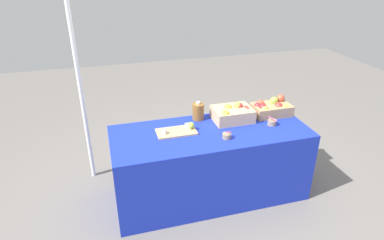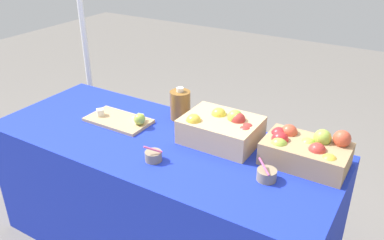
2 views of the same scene
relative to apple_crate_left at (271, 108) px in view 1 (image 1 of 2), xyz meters
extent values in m
plane|color=slate|center=(-0.73, -0.17, -0.81)|extent=(10.00, 10.00, 0.00)
cube|color=#192DB7|center=(-0.73, -0.17, -0.44)|extent=(1.90, 0.76, 0.74)
cube|color=tan|center=(0.00, 0.00, -0.02)|extent=(0.39, 0.24, 0.11)
sphere|color=#B2332D|center=(0.06, -0.03, 0.03)|extent=(0.08, 0.08, 0.08)
sphere|color=gold|center=(0.13, -0.07, 0.01)|extent=(0.08, 0.08, 0.08)
sphere|color=#99B742|center=(0.06, 0.06, 0.06)|extent=(0.08, 0.08, 0.08)
sphere|color=red|center=(-0.14, 0.03, 0.03)|extent=(0.08, 0.08, 0.08)
sphere|color=#99B742|center=(0.00, 0.02, 0.01)|extent=(0.08, 0.08, 0.08)
sphere|color=#99B742|center=(-0.11, -0.06, 0.02)|extent=(0.08, 0.08, 0.08)
sphere|color=#D14C33|center=(-0.10, 0.05, 0.04)|extent=(0.08, 0.08, 0.08)
sphere|color=#D14C33|center=(0.14, 0.07, 0.07)|extent=(0.08, 0.08, 0.08)
sphere|color=red|center=(-0.12, -0.03, 0.04)|extent=(0.08, 0.08, 0.08)
cube|color=tan|center=(-0.44, -0.01, -0.01)|extent=(0.39, 0.29, 0.13)
sphere|color=#99B742|center=(-0.38, 0.02, 0.07)|extent=(0.08, 0.08, 0.08)
sphere|color=#B2332D|center=(-0.30, -0.04, 0.03)|extent=(0.08, 0.08, 0.08)
sphere|color=#B2332D|center=(-0.30, -0.01, 0.03)|extent=(0.08, 0.08, 0.08)
sphere|color=#B2332D|center=(-0.36, 0.02, 0.06)|extent=(0.08, 0.08, 0.08)
sphere|color=gold|center=(-0.55, -0.10, 0.05)|extent=(0.08, 0.08, 0.08)
sphere|color=gold|center=(-0.48, 0.03, 0.05)|extent=(0.08, 0.08, 0.08)
cube|color=tan|center=(-1.05, -0.12, -0.06)|extent=(0.37, 0.21, 0.02)
cube|color=beige|center=(-0.93, -0.07, -0.04)|extent=(0.04, 0.04, 0.04)
cube|color=beige|center=(-1.17, -0.14, -0.03)|extent=(0.06, 0.06, 0.04)
cube|color=beige|center=(-0.93, -0.11, -0.04)|extent=(0.05, 0.05, 0.04)
sphere|color=#99B742|center=(-0.90, -0.11, -0.02)|extent=(0.07, 0.07, 0.07)
cylinder|color=gray|center=(-0.10, -0.22, -0.05)|extent=(0.09, 0.09, 0.05)
cylinder|color=#EA598C|center=(-0.11, -0.23, 0.00)|extent=(0.08, 0.06, 0.05)
cylinder|color=gray|center=(-0.63, -0.35, -0.05)|extent=(0.08, 0.08, 0.05)
cylinder|color=#EA598C|center=(-0.62, -0.36, 0.00)|extent=(0.08, 0.06, 0.04)
cylinder|color=brown|center=(-0.77, 0.10, 0.01)|extent=(0.12, 0.12, 0.17)
cylinder|color=silver|center=(-0.77, 0.10, 0.11)|extent=(0.04, 0.04, 0.02)
cylinder|color=white|center=(-1.89, 0.49, 0.21)|extent=(0.04, 0.04, 2.04)
camera|label=1|loc=(-1.67, -2.82, 1.42)|focal=31.08mm
camera|label=2|loc=(0.38, -1.66, 0.98)|focal=37.39mm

